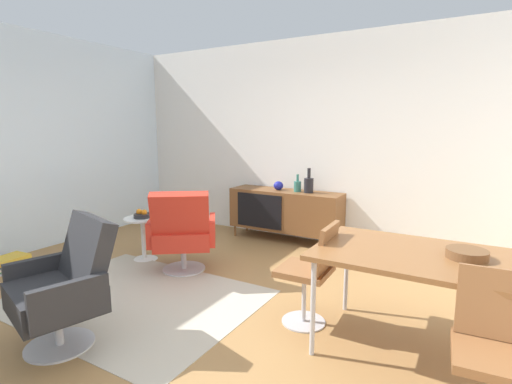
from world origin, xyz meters
TOP-DOWN VIEW (x-y plane):
  - ground_plane at (0.00, 0.00)m, footprint 8.32×8.32m
  - wall_back at (0.00, 2.60)m, footprint 6.80×0.12m
  - wall_window_left at (-3.20, 0.00)m, footprint 0.12×5.60m
  - sideboard at (-0.50, 2.30)m, footprint 1.60×0.45m
  - vase_cobalt at (-0.32, 2.30)m, footprint 0.10×0.10m
  - vase_sculptural_dark at (-0.61, 2.30)m, footprint 0.14×0.14m
  - vase_ceramic_small at (-0.15, 2.30)m, footprint 0.13×0.13m
  - dining_table at (1.60, 0.29)m, footprint 1.60×0.90m
  - wooden_bowl_on_table at (1.78, 0.34)m, footprint 0.26×0.26m
  - dining_chair_front_right at (1.94, -0.27)m, footprint 0.43×0.45m
  - dining_chair_near_window at (0.71, 0.29)m, footprint 0.43×0.41m
  - lounge_chair_red at (-0.96, 0.65)m, footprint 0.90×0.89m
  - armchair_black_shell at (-0.76, -0.87)m, footprint 0.83×0.80m
  - side_table_round at (-1.65, 0.73)m, footprint 0.44×0.44m
  - fruit_bowl at (-1.65, 0.72)m, footprint 0.20×0.20m
  - magazine_stack at (-2.71, -0.29)m, footprint 0.31×0.41m
  - area_rug at (-0.89, -0.12)m, footprint 2.20×1.70m

SIDE VIEW (x-z plane):
  - ground_plane at x=0.00m, z-range 0.00..0.00m
  - area_rug at x=-0.89m, z-range 0.00..0.01m
  - magazine_stack at x=-2.71m, z-range 0.00..0.15m
  - side_table_round at x=-1.65m, z-range 0.06..0.58m
  - sideboard at x=-0.50m, z-range 0.08..0.80m
  - lounge_chair_red at x=-0.96m, z-range -0.01..0.94m
  - armchair_black_shell at x=-0.76m, z-range -0.01..0.94m
  - dining_chair_front_right at x=1.94m, z-range 0.04..0.90m
  - dining_chair_near_window at x=0.71m, z-range 0.04..0.90m
  - fruit_bowl at x=-1.65m, z-range 0.50..0.61m
  - dining_table at x=1.60m, z-range 0.33..1.07m
  - wooden_bowl_on_table at x=1.78m, z-range 0.74..0.80m
  - vase_sculptural_dark at x=-0.61m, z-range 0.72..0.84m
  - vase_cobalt at x=-0.32m, z-range 0.68..0.92m
  - vase_ceramic_small at x=-0.15m, z-range 0.66..1.00m
  - wall_back at x=0.00m, z-range 0.00..2.80m
  - wall_window_left at x=-3.20m, z-range 0.00..2.80m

